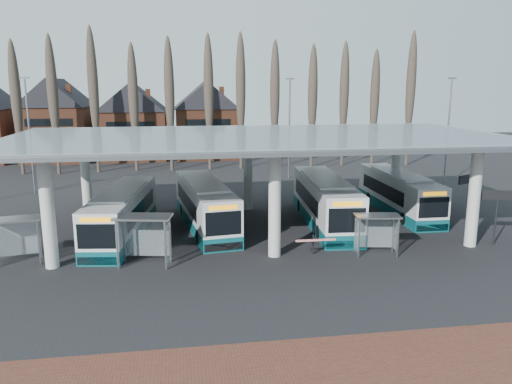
{
  "coord_description": "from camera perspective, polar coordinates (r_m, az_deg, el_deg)",
  "views": [
    {
      "loc": [
        -5.11,
        -23.93,
        9.48
      ],
      "look_at": [
        -0.36,
        7.0,
        2.76
      ],
      "focal_mm": 35.0,
      "sensor_mm": 36.0,
      "label": 1
    }
  ],
  "objects": [
    {
      "name": "shelter_2",
      "position": [
        29.11,
        13.58,
        -3.72
      ],
      "size": [
        2.68,
        1.63,
        2.34
      ],
      "rotation": [
        0.0,
        0.0,
        -0.15
      ],
      "color": "gray",
      "rests_on": "ground"
    },
    {
      "name": "bus_3",
      "position": [
        39.33,
        15.95,
        -0.15
      ],
      "size": [
        2.51,
        11.02,
        3.05
      ],
      "rotation": [
        0.0,
        0.0,
        -0.01
      ],
      "color": "silver",
      "rests_on": "ground"
    },
    {
      "name": "lamp_post_a",
      "position": [
        47.88,
        -24.45,
        6.08
      ],
      "size": [
        0.8,
        0.16,
        10.17
      ],
      "color": "slate",
      "rests_on": "ground"
    },
    {
      "name": "info_sign_0",
      "position": [
        32.97,
        25.9,
        -0.76
      ],
      "size": [
        2.23,
        0.67,
        3.37
      ],
      "rotation": [
        0.0,
        0.0,
        -0.25
      ],
      "color": "black",
      "rests_on": "ground"
    },
    {
      "name": "ground",
      "position": [
        26.24,
        3.14,
        -9.08
      ],
      "size": [
        140.0,
        140.0,
        0.0
      ],
      "primitive_type": "plane",
      "color": "black",
      "rests_on": "ground"
    },
    {
      "name": "station_canopy",
      "position": [
        32.56,
        0.36,
        5.42
      ],
      "size": [
        32.0,
        16.0,
        6.34
      ],
      "color": "silver",
      "rests_on": "ground"
    },
    {
      "name": "bus_0",
      "position": [
        32.83,
        -15.05,
        -2.51
      ],
      "size": [
        3.78,
        11.12,
        3.03
      ],
      "rotation": [
        0.0,
        0.0,
        -0.13
      ],
      "color": "silver",
      "rests_on": "ground"
    },
    {
      "name": "poplar_row",
      "position": [
        57.16,
        -3.67,
        11.39
      ],
      "size": [
        45.1,
        1.1,
        14.5
      ],
      "color": "#473D33",
      "rests_on": "ground"
    },
    {
      "name": "townhouse_row",
      "position": [
        68.85,
        -17.81,
        8.6
      ],
      "size": [
        36.8,
        10.3,
        12.25
      ],
      "color": "brown",
      "rests_on": "ground"
    },
    {
      "name": "shelter_1",
      "position": [
        27.27,
        -12.66,
        -4.12
      ],
      "size": [
        3.18,
        2.01,
        2.74
      ],
      "rotation": [
        0.0,
        0.0,
        -0.19
      ],
      "color": "gray",
      "rests_on": "ground"
    },
    {
      "name": "barrier",
      "position": [
        28.35,
        6.77,
        -5.6
      ],
      "size": [
        2.31,
        0.63,
        1.15
      ],
      "rotation": [
        0.0,
        0.0,
        -0.01
      ],
      "color": "black",
      "rests_on": "ground"
    },
    {
      "name": "info_sign_1",
      "position": [
        36.84,
        23.24,
        1.0
      ],
      "size": [
        2.24,
        1.13,
        3.58
      ],
      "rotation": [
        0.0,
        0.0,
        0.43
      ],
      "color": "black",
      "rests_on": "ground"
    },
    {
      "name": "bus_1",
      "position": [
        34.08,
        -5.85,
        -1.53
      ],
      "size": [
        3.9,
        11.49,
        3.13
      ],
      "rotation": [
        0.0,
        0.0,
        0.13
      ],
      "color": "silver",
      "rests_on": "ground"
    },
    {
      "name": "lamp_post_c",
      "position": [
        50.77,
        21.1,
        6.63
      ],
      "size": [
        0.8,
        0.16,
        10.17
      ],
      "color": "slate",
      "rests_on": "ground"
    },
    {
      "name": "bus_2",
      "position": [
        35.02,
        7.85,
        -1.1
      ],
      "size": [
        3.33,
        11.92,
        3.27
      ],
      "rotation": [
        0.0,
        0.0,
        -0.07
      ],
      "color": "silver",
      "rests_on": "ground"
    },
    {
      "name": "shelter_0",
      "position": [
        29.89,
        -25.83,
        -3.95
      ],
      "size": [
        2.92,
        1.84,
        2.52
      ],
      "rotation": [
        0.0,
        0.0,
        0.19
      ],
      "color": "gray",
      "rests_on": "ground"
    },
    {
      "name": "lamp_post_b",
      "position": [
        51.32,
        3.84,
        7.46
      ],
      "size": [
        0.8,
        0.16,
        10.17
      ],
      "color": "slate",
      "rests_on": "ground"
    }
  ]
}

